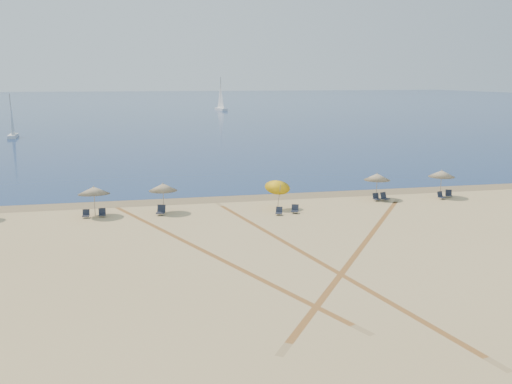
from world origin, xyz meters
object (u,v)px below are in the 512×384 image
umbrella_5 (442,174)px  chair_5 (279,211)px  sailboat_1 (12,124)px  chair_7 (376,197)px  umbrella_3 (278,184)px  umbrella_1 (94,190)px  umbrella_2 (163,187)px  chair_4 (161,211)px  chair_9 (441,196)px  chair_8 (385,197)px  chair_6 (295,209)px  chair_2 (86,214)px  sailboat_0 (221,100)px  umbrella_4 (377,177)px  chair_10 (449,194)px  chair_3 (102,213)px

umbrella_5 → chair_5: (-15.10, -3.22, -1.77)m
sailboat_1 → chair_7: bearing=-59.9°
umbrella_3 → umbrella_5: umbrella_3 is taller
umbrella_1 → chair_7: bearing=1.1°
chair_7 → umbrella_5: bearing=-1.6°
umbrella_2 → sailboat_1: (-22.42, 60.15, 0.30)m
chair_4 → chair_9: (23.32, 0.62, -0.04)m
sailboat_1 → umbrella_3: bearing=-66.5°
chair_4 → chair_9: size_ratio=1.17×
umbrella_3 → chair_5: (-0.36, -1.80, -1.70)m
umbrella_2 → umbrella_3: bearing=-4.9°
umbrella_5 → chair_7: size_ratio=3.66×
umbrella_3 → chair_8: umbrella_3 is taller
chair_8 → umbrella_1: bearing=159.5°
sailboat_1 → chair_9: bearing=-56.5°
chair_4 → chair_6: (9.92, -1.55, -0.04)m
chair_2 → chair_4: chair_4 is taller
sailboat_0 → umbrella_4: bearing=-105.1°
sailboat_1 → umbrella_5: bearing=-56.0°
sailboat_0 → chair_7: bearing=-105.2°
chair_5 → chair_2: bearing=-166.9°
chair_5 → chair_10: size_ratio=0.93×
chair_5 → chair_6: bearing=34.9°
umbrella_3 → chair_10: (15.42, 1.22, -1.68)m
umbrella_1 → sailboat_0: size_ratio=0.23×
chair_4 → chair_5: chair_4 is taller
chair_6 → chair_10: bearing=32.0°
umbrella_1 → umbrella_3: bearing=-3.1°
chair_2 → chair_5: chair_2 is taller
chair_2 → sailboat_1: sailboat_1 is taller
umbrella_5 → chair_2: 29.16m
umbrella_2 → chair_10: bearing=1.1°
umbrella_5 → chair_9: bearing=-116.2°
chair_7 → chair_8: size_ratio=0.77×
chair_2 → chair_7: (23.11, 0.85, 0.02)m
chair_6 → chair_9: bearing=30.6°
umbrella_2 → chair_7: umbrella_2 is taller
umbrella_4 → chair_3: bearing=-176.4°
umbrella_5 → chair_7: bearing=-177.7°
umbrella_1 → chair_7: 22.56m
chair_4 → chair_7: bearing=20.3°
sailboat_0 → umbrella_3: bearing=-108.9°
chair_5 → chair_7: 9.60m
chair_3 → chair_4: size_ratio=0.72×
chair_2 → sailboat_0: (30.29, 133.99, 2.86)m
umbrella_3 → umbrella_4: umbrella_3 is taller
umbrella_3 → chair_3: 13.32m
umbrella_5 → chair_3: (-27.94, -1.02, -1.76)m
chair_3 → chair_10: 28.63m
chair_5 → sailboat_1: (-30.78, 62.70, 2.00)m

